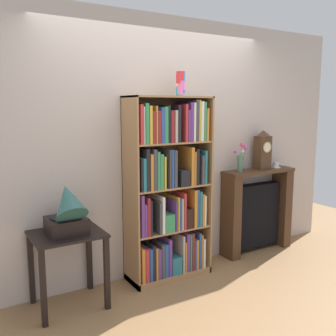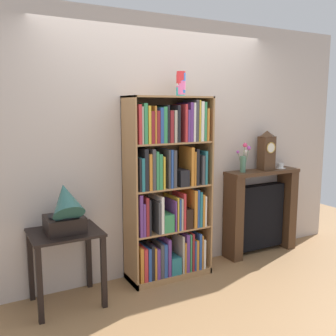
{
  "view_description": "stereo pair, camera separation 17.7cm",
  "coord_description": "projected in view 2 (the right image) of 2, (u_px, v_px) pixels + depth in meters",
  "views": [
    {
      "loc": [
        -1.95,
        -3.12,
        1.74
      ],
      "look_at": [
        -0.0,
        0.11,
        1.13
      ],
      "focal_mm": 41.02,
      "sensor_mm": 36.0,
      "label": 1
    },
    {
      "loc": [
        -1.8,
        -3.21,
        1.74
      ],
      "look_at": [
        -0.0,
        0.11,
        1.13
      ],
      "focal_mm": 41.02,
      "sensor_mm": 36.0,
      "label": 2
    }
  ],
  "objects": [
    {
      "name": "wall_back",
      "position": [
        168.0,
        147.0,
        4.02
      ],
      "size": [
        4.7,
        0.08,
        2.64
      ],
      "primitive_type": "cube",
      "color": "beige",
      "rests_on": "ground"
    },
    {
      "name": "flower_vase",
      "position": [
        244.0,
        159.0,
        4.32
      ],
      "size": [
        0.14,
        0.1,
        0.33
      ],
      "color": "#4C7A60",
      "rests_on": "fireplace_mantel"
    },
    {
      "name": "bookshelf",
      "position": [
        168.0,
        193.0,
        3.84
      ],
      "size": [
        0.86,
        0.35,
        1.84
      ],
      "color": "#A87A4C",
      "rests_on": "ground"
    },
    {
      "name": "fireplace_mantel",
      "position": [
        260.0,
        212.0,
        4.57
      ],
      "size": [
        0.95,
        0.26,
        1.0
      ],
      "color": "#472D1C",
      "rests_on": "ground"
    },
    {
      "name": "teacup_with_saucer",
      "position": [
        280.0,
        166.0,
        4.6
      ],
      "size": [
        0.12,
        0.12,
        0.06
      ],
      "color": "white",
      "rests_on": "fireplace_mantel"
    },
    {
      "name": "side_table_left",
      "position": [
        66.0,
        248.0,
        3.35
      ],
      "size": [
        0.6,
        0.5,
        0.67
      ],
      "color": "black",
      "rests_on": "ground"
    },
    {
      "name": "ground_plane",
      "position": [
        173.0,
        280.0,
        3.91
      ],
      "size": [
        7.7,
        6.4,
        0.02
      ],
      "primitive_type": "cube",
      "color": "#997047"
    },
    {
      "name": "cup_stack",
      "position": [
        181.0,
        84.0,
        3.75
      ],
      "size": [
        0.09,
        0.09,
        0.24
      ],
      "color": "#28B2B7",
      "rests_on": "bookshelf"
    },
    {
      "name": "mantel_clock",
      "position": [
        267.0,
        150.0,
        4.46
      ],
      "size": [
        0.17,
        0.15,
        0.46
      ],
      "color": "#472D1C",
      "rests_on": "fireplace_mantel"
    },
    {
      "name": "gramophone",
      "position": [
        65.0,
        209.0,
        3.24
      ],
      "size": [
        0.32,
        0.44,
        0.5
      ],
      "color": "black",
      "rests_on": "side_table_left"
    }
  ]
}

